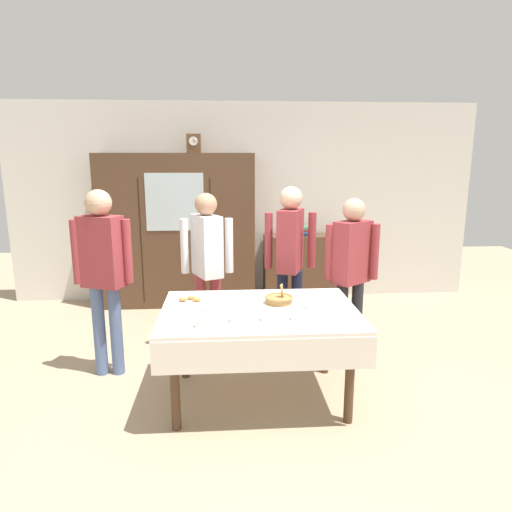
{
  "coord_description": "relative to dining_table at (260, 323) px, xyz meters",
  "views": [
    {
      "loc": [
        -0.26,
        -3.61,
        1.96
      ],
      "look_at": [
        0.0,
        0.2,
        1.12
      ],
      "focal_mm": 31.46,
      "sensor_mm": 36.0,
      "label": 1
    }
  ],
  "objects": [
    {
      "name": "bread_basket",
      "position": [
        0.18,
        0.18,
        0.14
      ],
      "size": [
        0.24,
        0.24,
        0.16
      ],
      "color": "#9E7542",
      "rests_on": "dining_table"
    },
    {
      "name": "person_beside_shelf",
      "position": [
        0.93,
        0.72,
        0.3
      ],
      "size": [
        0.52,
        0.37,
        1.6
      ],
      "color": "#232328",
      "rests_on": "ground"
    },
    {
      "name": "spoon_mid_right",
      "position": [
        -0.28,
        0.35,
        0.11
      ],
      "size": [
        0.12,
        0.02,
        0.01
      ],
      "color": "silver",
      "rests_on": "dining_table"
    },
    {
      "name": "person_behind_table_left",
      "position": [
        -0.45,
        1.0,
        0.32
      ],
      "size": [
        0.52,
        0.41,
        1.63
      ],
      "color": "#933338",
      "rests_on": "ground"
    },
    {
      "name": "wall_cabinet",
      "position": [
        -0.9,
        2.59,
        0.34
      ],
      "size": [
        2.03,
        0.46,
        2.02
      ],
      "color": "#4C3321",
      "rests_on": "ground"
    },
    {
      "name": "tea_cup_front_edge",
      "position": [
        0.03,
        -0.24,
        0.13
      ],
      "size": [
        0.13,
        0.13,
        0.06
      ],
      "color": "silver",
      "rests_on": "dining_table"
    },
    {
      "name": "tea_cup_near_right",
      "position": [
        -0.41,
        -0.02,
        0.13
      ],
      "size": [
        0.13,
        0.13,
        0.06
      ],
      "color": "white",
      "rests_on": "dining_table"
    },
    {
      "name": "ground_plane",
      "position": [
        0.0,
        0.23,
        -0.67
      ],
      "size": [
        12.0,
        12.0,
        0.0
      ],
      "primitive_type": "plane",
      "color": "tan",
      "rests_on": "ground"
    },
    {
      "name": "spoon_back_edge",
      "position": [
        0.63,
        0.3,
        0.11
      ],
      "size": [
        0.12,
        0.02,
        0.01
      ],
      "color": "silver",
      "rests_on": "dining_table"
    },
    {
      "name": "tea_cup_far_right",
      "position": [
        -0.2,
        -0.25,
        0.13
      ],
      "size": [
        0.13,
        0.13,
        0.06
      ],
      "color": "white",
      "rests_on": "dining_table"
    },
    {
      "name": "tea_cup_back_edge",
      "position": [
        0.25,
        -0.23,
        0.13
      ],
      "size": [
        0.13,
        0.13,
        0.06
      ],
      "color": "silver",
      "rests_on": "dining_table"
    },
    {
      "name": "back_wall",
      "position": [
        0.0,
        2.88,
        0.68
      ],
      "size": [
        6.4,
        0.1,
        2.7
      ],
      "primitive_type": "cube",
      "color": "silver",
      "rests_on": "ground"
    },
    {
      "name": "dining_table",
      "position": [
        0.0,
        0.0,
        0.0
      ],
      "size": [
        1.57,
        1.1,
        0.77
      ],
      "color": "#4C3321",
      "rests_on": "ground"
    },
    {
      "name": "pastry_plate",
      "position": [
        -0.57,
        0.23,
        0.12
      ],
      "size": [
        0.28,
        0.28,
        0.05
      ],
      "color": "white",
      "rests_on": "dining_table"
    },
    {
      "name": "person_near_right_end",
      "position": [
        -1.35,
        0.56,
        0.37
      ],
      "size": [
        0.52,
        0.32,
        1.7
      ],
      "color": "slate",
      "rests_on": "ground"
    },
    {
      "name": "mantel_clock",
      "position": [
        -0.66,
        2.59,
        1.47
      ],
      "size": [
        0.18,
        0.11,
        0.24
      ],
      "color": "brown",
      "rests_on": "wall_cabinet"
    },
    {
      "name": "book_stack",
      "position": [
        0.84,
        2.64,
        0.31
      ],
      "size": [
        0.17,
        0.22,
        0.12
      ],
      "color": "#2D5184",
      "rests_on": "bookshelf_low"
    },
    {
      "name": "tea_cup_center",
      "position": [
        0.41,
        0.02,
        0.13
      ],
      "size": [
        0.13,
        0.13,
        0.06
      ],
      "color": "silver",
      "rests_on": "dining_table"
    },
    {
      "name": "person_by_cabinet",
      "position": [
        0.39,
        1.02,
        0.36
      ],
      "size": [
        0.52,
        0.41,
        1.69
      ],
      "color": "#191E38",
      "rests_on": "ground"
    },
    {
      "name": "spoon_near_right",
      "position": [
        0.36,
        0.35,
        0.11
      ],
      "size": [
        0.12,
        0.02,
        0.01
      ],
      "color": "silver",
      "rests_on": "dining_table"
    },
    {
      "name": "tea_cup_mid_left",
      "position": [
        -0.45,
        -0.34,
        0.13
      ],
      "size": [
        0.13,
        0.13,
        0.06
      ],
      "color": "silver",
      "rests_on": "dining_table"
    },
    {
      "name": "bookshelf_low",
      "position": [
        0.84,
        2.64,
        -0.21
      ],
      "size": [
        1.14,
        0.35,
        0.92
      ],
      "color": "#4C3321",
      "rests_on": "ground"
    }
  ]
}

